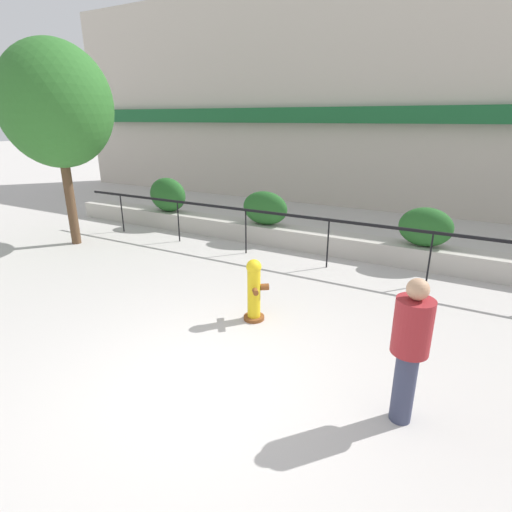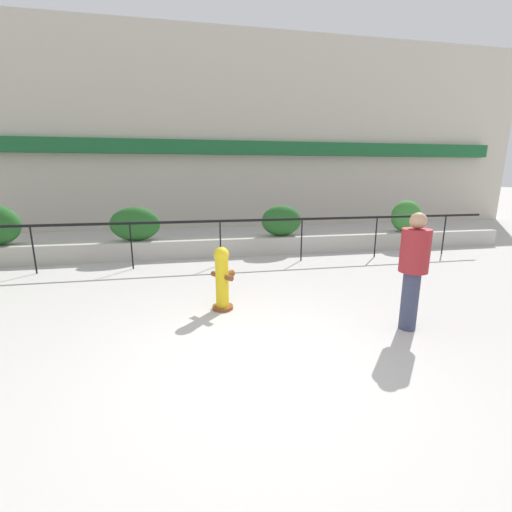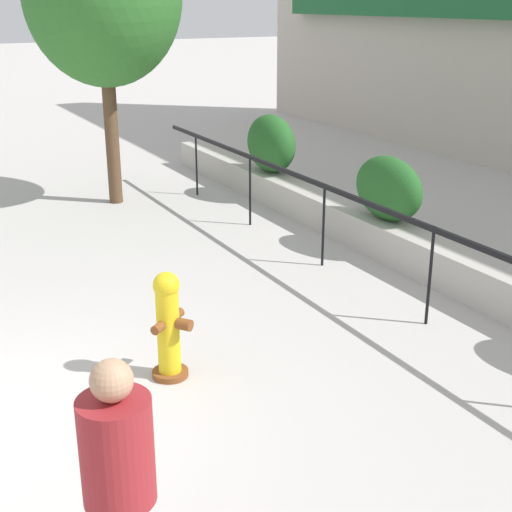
{
  "view_description": "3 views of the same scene",
  "coord_description": "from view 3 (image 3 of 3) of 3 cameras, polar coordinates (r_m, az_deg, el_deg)",
  "views": [
    {
      "loc": [
        2.71,
        -3.43,
        3.25
      ],
      "look_at": [
        -1.01,
        3.36,
        0.58
      ],
      "focal_mm": 28.0,
      "sensor_mm": 36.0,
      "label": 1
    },
    {
      "loc": [
        -0.75,
        -3.59,
        2.23
      ],
      "look_at": [
        0.36,
        2.03,
        0.87
      ],
      "focal_mm": 24.0,
      "sensor_mm": 36.0,
      "label": 2
    },
    {
      "loc": [
        5.56,
        -0.25,
        3.45
      ],
      "look_at": [
        -0.77,
        3.13,
        0.87
      ],
      "focal_mm": 50.0,
      "sensor_mm": 36.0,
      "label": 3
    }
  ],
  "objects": [
    {
      "name": "planter_wall_low",
      "position": [
        8.95,
        18.87,
        -2.28
      ],
      "size": [
        18.0,
        0.7,
        0.5
      ],
      "primitive_type": "cube",
      "color": "#B7B2A8",
      "rests_on": "ground"
    },
    {
      "name": "fence_railing_segment",
      "position": [
        7.96,
        14.0,
        1.37
      ],
      "size": [
        15.0,
        0.05,
        1.15
      ],
      "color": "black",
      "rests_on": "ground"
    },
    {
      "name": "hedge_bush_0",
      "position": [
        12.99,
        1.2,
        8.98
      ],
      "size": [
        1.28,
        0.7,
        1.04
      ],
      "primitive_type": "ellipsoid",
      "color": "#235B23",
      "rests_on": "planter_wall_low"
    },
    {
      "name": "hedge_bush_1",
      "position": [
        10.25,
        10.54,
        5.35
      ],
      "size": [
        1.3,
        0.59,
        0.91
      ],
      "primitive_type": "ellipsoid",
      "color": "#235B23",
      "rests_on": "planter_wall_low"
    },
    {
      "name": "fire_hydrant",
      "position": [
        6.84,
        -7.02,
        -5.46
      ],
      "size": [
        0.49,
        0.49,
        1.08
      ],
      "color": "brown",
      "rests_on": "ground"
    },
    {
      "name": "pedestrian",
      "position": [
        4.12,
        -10.87,
        -17.37
      ],
      "size": [
        0.47,
        0.47,
        1.73
      ],
      "color": "#383D56",
      "rests_on": "ground"
    }
  ]
}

